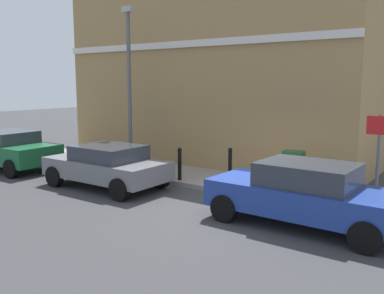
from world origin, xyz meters
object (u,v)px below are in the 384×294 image
(car_blue, at_px, (304,193))
(bollard_near_cabinet, at_px, (230,163))
(car_grey, at_px, (107,165))
(car_green, at_px, (7,149))
(lamppost, at_px, (129,80))
(bollard_far_kerb, at_px, (180,163))
(utility_cabinet, at_px, (293,172))
(street_sign, at_px, (379,148))

(car_blue, distance_m, bollard_near_cabinet, 4.08)
(car_grey, distance_m, car_green, 5.22)
(car_grey, height_order, car_green, car_green)
(car_blue, bearing_deg, car_grey, 1.95)
(car_grey, xyz_separation_m, car_green, (-0.15, 5.22, 0.04))
(car_blue, xyz_separation_m, lamppost, (2.41, 7.60, 2.55))
(bollard_near_cabinet, distance_m, bollard_far_kerb, 1.58)
(car_blue, xyz_separation_m, bollard_near_cabinet, (2.39, 3.32, -0.05))
(bollard_near_cabinet, bearing_deg, utility_cabinet, -92.71)
(street_sign, xyz_separation_m, lamppost, (0.67, 8.73, 1.64))
(car_grey, bearing_deg, lamppost, -61.05)
(bollard_far_kerb, xyz_separation_m, street_sign, (0.23, -5.76, 0.96))
(car_blue, xyz_separation_m, car_green, (-0.23, 11.43, -0.01))
(car_blue, height_order, lamppost, lamppost)
(street_sign, bearing_deg, bollard_far_kerb, 92.28)
(street_sign, bearing_deg, lamppost, 85.59)
(car_grey, distance_m, utility_cabinet, 5.54)
(bollard_near_cabinet, relative_size, bollard_far_kerb, 1.00)
(car_green, distance_m, lamppost, 5.31)
(car_green, height_order, lamppost, lamppost)
(car_green, bearing_deg, car_grey, 179.99)
(bollard_far_kerb, distance_m, street_sign, 5.84)
(utility_cabinet, xyz_separation_m, street_sign, (-0.55, -2.33, 0.98))
(car_blue, xyz_separation_m, street_sign, (1.74, -1.13, 0.91))
(car_blue, relative_size, bollard_near_cabinet, 4.11)
(car_blue, distance_m, car_green, 11.43)
(car_green, distance_m, bollard_far_kerb, 7.01)
(utility_cabinet, distance_m, lamppost, 6.91)
(car_blue, bearing_deg, utility_cabinet, -61.06)
(bollard_near_cabinet, distance_m, lamppost, 5.01)
(car_green, relative_size, street_sign, 1.89)
(car_green, relative_size, bollard_near_cabinet, 4.18)
(car_blue, bearing_deg, bollard_far_kerb, -16.84)
(lamppost, bearing_deg, car_grey, -150.87)
(car_green, xyz_separation_m, street_sign, (1.96, -12.56, 0.92))
(car_blue, xyz_separation_m, utility_cabinet, (2.29, 1.20, -0.07))
(car_grey, distance_m, street_sign, 7.62)
(car_green, height_order, street_sign, street_sign)
(car_blue, relative_size, lamppost, 0.75)
(utility_cabinet, distance_m, bollard_far_kerb, 3.51)
(bollard_far_kerb, bearing_deg, utility_cabinet, -77.17)
(utility_cabinet, height_order, street_sign, street_sign)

